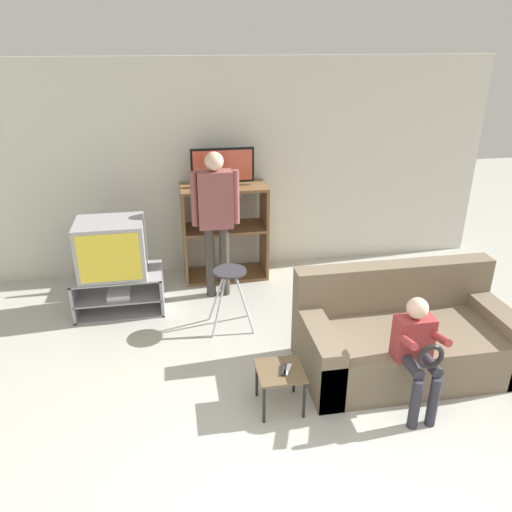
# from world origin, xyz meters

# --- Properties ---
(wall_back) EXTENTS (6.40, 0.06, 2.60)m
(wall_back) POSITION_xyz_m (0.00, 3.94, 1.30)
(wall_back) COLOR silver
(wall_back) RESTS_ON ground_plane
(tv_stand) EXTENTS (0.95, 0.56, 0.44)m
(tv_stand) POSITION_xyz_m (-1.49, 2.97, 0.22)
(tv_stand) COLOR #939399
(tv_stand) RESTS_ON ground_plane
(television_main) EXTENTS (0.70, 0.55, 0.60)m
(television_main) POSITION_xyz_m (-1.52, 2.98, 0.74)
(television_main) COLOR #9E9EA3
(television_main) RESTS_ON tv_stand
(media_shelf) EXTENTS (1.02, 0.49, 1.17)m
(media_shelf) POSITION_xyz_m (-0.24, 3.62, 0.60)
(media_shelf) COLOR brown
(media_shelf) RESTS_ON ground_plane
(television_flat) EXTENTS (0.74, 0.20, 0.45)m
(television_flat) POSITION_xyz_m (-0.24, 3.64, 1.38)
(television_flat) COLOR black
(television_flat) RESTS_ON media_shelf
(folding_stool) EXTENTS (0.45, 0.37, 0.66)m
(folding_stool) POSITION_xyz_m (-0.33, 2.39, 0.52)
(folding_stool) COLOR #B7B7BC
(folding_stool) RESTS_ON ground_plane
(snack_table) EXTENTS (0.37, 0.37, 0.36)m
(snack_table) POSITION_xyz_m (-0.09, 1.10, 0.31)
(snack_table) COLOR brown
(snack_table) RESTS_ON ground_plane
(remote_control_black) EXTENTS (0.07, 0.15, 0.02)m
(remote_control_black) POSITION_xyz_m (-0.06, 1.08, 0.37)
(remote_control_black) COLOR #232328
(remote_control_black) RESTS_ON snack_table
(remote_control_white) EXTENTS (0.10, 0.14, 0.02)m
(remote_control_white) POSITION_xyz_m (-0.04, 1.08, 0.37)
(remote_control_white) COLOR silver
(remote_control_white) RESTS_ON snack_table
(couch) EXTENTS (1.90, 0.96, 0.88)m
(couch) POSITION_xyz_m (1.15, 1.46, 0.29)
(couch) COLOR #756651
(couch) RESTS_ON ground_plane
(person_standing_adult) EXTENTS (0.53, 0.21, 1.69)m
(person_standing_adult) POSITION_xyz_m (-0.38, 3.12, 1.03)
(person_standing_adult) COLOR #3D3833
(person_standing_adult) RESTS_ON ground_plane
(person_seated_child) EXTENTS (0.33, 0.43, 0.97)m
(person_seated_child) POSITION_xyz_m (0.96, 0.90, 0.58)
(person_seated_child) COLOR #2D2D38
(person_seated_child) RESTS_ON ground_plane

